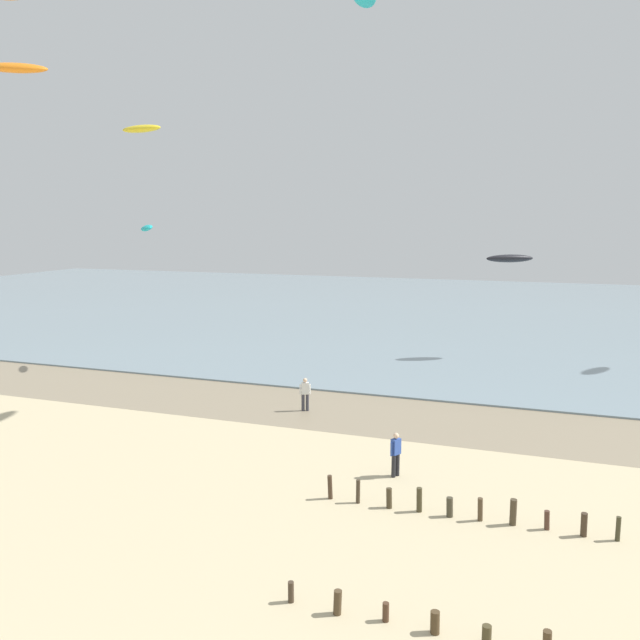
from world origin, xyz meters
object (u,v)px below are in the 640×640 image
Objects in this scene: kite_aloft_3 at (141,129)px; kite_aloft_7 at (16,68)px; person_mid_beach at (305,393)px; kite_aloft_5 at (510,258)px; person_by_waterline at (396,453)px; kite_aloft_6 at (147,228)px.

kite_aloft_3 is 10.67m from kite_aloft_7.
person_mid_beach is 0.72× the size of kite_aloft_7.
kite_aloft_5 is (19.37, 14.28, -7.60)m from kite_aloft_3.
person_by_waterline is 24.45m from kite_aloft_6.
person_mid_beach is at bearing 132.58° from person_by_waterline.
kite_aloft_5 is (2.97, 22.78, 6.09)m from person_by_waterline.
kite_aloft_5 is (9.05, 16.16, 6.09)m from person_mid_beach.
kite_aloft_3 is 25.23m from kite_aloft_5.
kite_aloft_6 is (-2.81, 4.21, -5.50)m from kite_aloft_3.
person_mid_beach is at bearing -4.49° from kite_aloft_3.
kite_aloft_5 is at bearing 82.58° from person_by_waterline.
person_by_waterline is at bearing -21.58° from kite_aloft_3.
person_by_waterline is 0.51× the size of kite_aloft_5.
person_mid_beach is 0.80× the size of kite_aloft_6.
kite_aloft_3 is 1.09× the size of kite_aloft_7.
person_by_waterline is 0.66× the size of kite_aloft_3.
person_by_waterline is at bearing 11.94° from kite_aloft_6.
person_mid_beach is 1.00× the size of person_by_waterline.
person_by_waterline is at bearing -47.42° from person_mid_beach.
kite_aloft_7 is (-8.68, -8.63, 14.48)m from person_mid_beach.
person_by_waterline is 20.78m from kite_aloft_7.
kite_aloft_3 is at bearing 152.60° from person_by_waterline.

